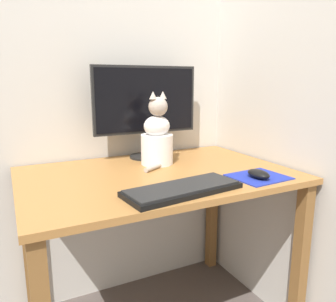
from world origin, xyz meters
The scene contains 8 objects.
wall_back centered at (0.00, 0.40, 1.25)m, with size 7.00×0.04×2.50m.
wall_side_right centered at (0.58, 0.00, 1.25)m, with size 0.04×7.00×2.50m.
desk centered at (0.00, 0.00, 0.64)m, with size 1.11×0.74×0.75m.
monitor centered at (0.07, 0.28, 1.01)m, with size 0.53×0.17×0.45m.
keyboard centered at (-0.03, -0.27, 0.76)m, with size 0.44×0.21×0.02m.
mousepad_right centered at (0.33, -0.24, 0.75)m, with size 0.22×0.20×0.00m.
computer_mouse_right centered at (0.32, -0.26, 0.77)m, with size 0.06×0.11×0.03m.
cat centered at (0.06, 0.13, 0.87)m, with size 0.20×0.21×0.33m.
Camera 1 is at (-0.55, -1.21, 1.13)m, focal length 35.00 mm.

